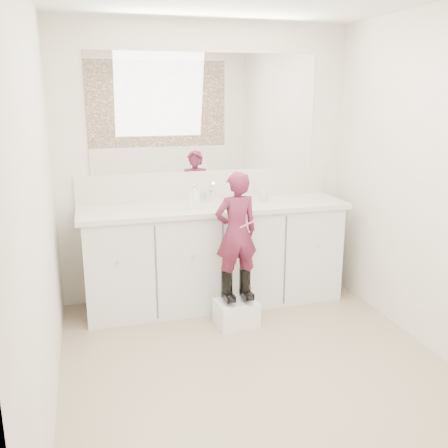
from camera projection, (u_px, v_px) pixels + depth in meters
name	position (u px, v px, depth m)	size (l,w,h in m)	color
floor	(261.00, 373.00, 3.33)	(3.00, 3.00, 0.00)	#91765F
wall_back	(206.00, 164.00, 4.42)	(2.60, 2.60, 0.00)	beige
wall_front	(424.00, 288.00, 1.62)	(2.60, 2.60, 0.00)	beige
wall_left	(38.00, 211.00, 2.68)	(3.00, 3.00, 0.00)	beige
wall_right	(446.00, 187.00, 3.36)	(3.00, 3.00, 0.00)	beige
vanity_cabinet	(214.00, 257.00, 4.36)	(2.20, 0.55, 0.85)	silver
countertop	(215.00, 207.00, 4.23)	(2.28, 0.58, 0.04)	beige
backsplash	(207.00, 185.00, 4.45)	(2.28, 0.03, 0.25)	beige
mirror	(206.00, 113.00, 4.29)	(2.00, 0.02, 1.00)	white
dot_panel	(437.00, 149.00, 1.52)	(2.00, 0.01, 1.20)	#472819
faucet	(210.00, 196.00, 4.37)	(0.08, 0.08, 0.10)	silver
cup	(264.00, 196.00, 4.36)	(0.10, 0.10, 0.10)	beige
soap_bottle	(194.00, 196.00, 4.09)	(0.09, 0.09, 0.20)	white
step_stool	(236.00, 313.00, 4.00)	(0.32, 0.26, 0.20)	white
boot_left	(227.00, 286.00, 3.93)	(0.10, 0.18, 0.26)	black
boot_right	(245.00, 284.00, 3.97)	(0.10, 0.18, 0.26)	black
toddler	(236.00, 232.00, 3.84)	(0.34, 0.23, 0.94)	#9E305C
toothbrush	(248.00, 224.00, 3.77)	(0.01, 0.01, 0.14)	#F05D95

